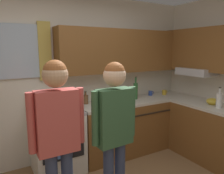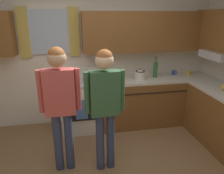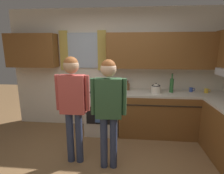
% 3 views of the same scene
% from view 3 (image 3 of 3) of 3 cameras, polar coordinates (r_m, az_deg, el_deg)
% --- Properties ---
extents(back_wall_unit, '(4.60, 0.42, 2.60)m').
position_cam_3_polar(back_wall_unit, '(3.86, 1.78, 7.83)').
color(back_wall_unit, silver).
rests_on(back_wall_unit, ground).
extents(kitchen_counter_run, '(2.16, 1.99, 0.90)m').
position_cam_3_polar(kitchen_counter_run, '(3.65, 24.54, -10.20)').
color(kitchen_counter_run, brown).
rests_on(kitchen_counter_run, ground).
extents(stove_oven, '(0.68, 0.67, 1.10)m').
position_cam_3_polar(stove_oven, '(3.85, -3.00, -7.60)').
color(stove_oven, silver).
rests_on(stove_oven, ground).
extents(bottle_squat_brown, '(0.08, 0.08, 0.21)m').
position_cam_3_polar(bottle_squat_brown, '(3.81, 5.04, 0.17)').
color(bottle_squat_brown, brown).
rests_on(bottle_squat_brown, kitchen_counter_run).
extents(bottle_wine_green, '(0.08, 0.08, 0.39)m').
position_cam_3_polar(bottle_wine_green, '(3.78, 18.61, 0.59)').
color(bottle_wine_green, '#2D6633').
rests_on(bottle_wine_green, kitchen_counter_run).
extents(mug_mustard_yellow, '(0.12, 0.08, 0.09)m').
position_cam_3_polar(mug_mustard_yellow, '(4.03, 28.10, -1.06)').
color(mug_mustard_yellow, gold).
rests_on(mug_mustard_yellow, kitchen_counter_run).
extents(mug_cobalt_blue, '(0.11, 0.07, 0.08)m').
position_cam_3_polar(mug_cobalt_blue, '(4.01, 24.14, -0.76)').
color(mug_cobalt_blue, '#2D479E').
rests_on(mug_cobalt_blue, kitchen_counter_run).
extents(stovetop_kettle, '(0.27, 0.20, 0.21)m').
position_cam_3_polar(stovetop_kettle, '(3.64, 13.94, -0.46)').
color(stovetop_kettle, silver).
rests_on(stovetop_kettle, kitchen_counter_run).
extents(adult_left, '(0.52, 0.23, 1.67)m').
position_cam_3_polar(adult_left, '(2.71, -12.53, -3.60)').
color(adult_left, '#2D3856').
rests_on(adult_left, ground).
extents(adult_in_plaid, '(0.51, 0.22, 1.64)m').
position_cam_3_polar(adult_in_plaid, '(2.52, -1.12, -5.01)').
color(adult_in_plaid, '#2D3856').
rests_on(adult_in_plaid, ground).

